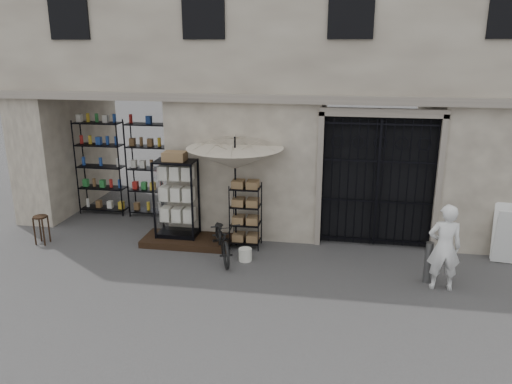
% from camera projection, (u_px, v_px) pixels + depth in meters
% --- Properties ---
extents(ground, '(80.00, 80.00, 0.00)m').
position_uv_depth(ground, '(285.00, 283.00, 9.49)').
color(ground, black).
rests_on(ground, ground).
extents(main_building, '(14.00, 4.00, 9.00)m').
position_uv_depth(main_building, '(307.00, 38.00, 11.99)').
color(main_building, '#B6AA96').
rests_on(main_building, ground).
extents(shop_recess, '(3.00, 1.70, 3.00)m').
position_uv_depth(shop_recess, '(119.00, 163.00, 12.43)').
color(shop_recess, black).
rests_on(shop_recess, ground).
extents(shop_shelving, '(2.70, 0.50, 2.50)m').
position_uv_depth(shop_shelving, '(126.00, 168.00, 12.98)').
color(shop_shelving, black).
rests_on(shop_shelving, ground).
extents(iron_gate, '(2.50, 0.21, 3.00)m').
position_uv_depth(iron_gate, '(377.00, 180.00, 10.93)').
color(iron_gate, black).
rests_on(iron_gate, ground).
extents(step_platform, '(2.00, 0.90, 0.15)m').
position_uv_depth(step_platform, '(188.00, 241.00, 11.32)').
color(step_platform, black).
rests_on(step_platform, ground).
extents(display_cabinet, '(0.97, 0.71, 1.90)m').
position_uv_depth(display_cabinet, '(177.00, 203.00, 11.20)').
color(display_cabinet, black).
rests_on(display_cabinet, step_platform).
extents(wire_rack, '(0.64, 0.46, 1.45)m').
position_uv_depth(wire_rack, '(246.00, 216.00, 10.99)').
color(wire_rack, black).
rests_on(wire_rack, ground).
extents(market_umbrella, '(2.18, 2.21, 2.96)m').
position_uv_depth(market_umbrella, '(235.00, 152.00, 10.65)').
color(market_umbrella, black).
rests_on(market_umbrella, ground).
extents(white_bucket, '(0.32, 0.32, 0.26)m').
position_uv_depth(white_bucket, '(245.00, 255.00, 10.42)').
color(white_bucket, silver).
rests_on(white_bucket, ground).
extents(bicycle, '(0.89, 1.06, 1.71)m').
position_uv_depth(bicycle, '(223.00, 257.00, 10.60)').
color(bicycle, black).
rests_on(bicycle, ground).
extents(wooden_stool, '(0.39, 0.39, 0.66)m').
position_uv_depth(wooden_stool, '(42.00, 229.00, 11.26)').
color(wooden_stool, black).
rests_on(wooden_stool, ground).
extents(steel_bollard, '(0.17, 0.17, 0.81)m').
position_uv_depth(steel_bollard, '(428.00, 262.00, 9.41)').
color(steel_bollard, '#5D5D5E').
rests_on(steel_bollard, ground).
extents(shopkeeper, '(0.64, 1.65, 0.39)m').
position_uv_depth(shopkeeper, '(440.00, 288.00, 9.28)').
color(shopkeeper, silver).
rests_on(shopkeeper, ground).
extents(easel_sign, '(0.65, 0.72, 1.19)m').
position_uv_depth(easel_sign, '(508.00, 235.00, 10.19)').
color(easel_sign, silver).
rests_on(easel_sign, ground).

